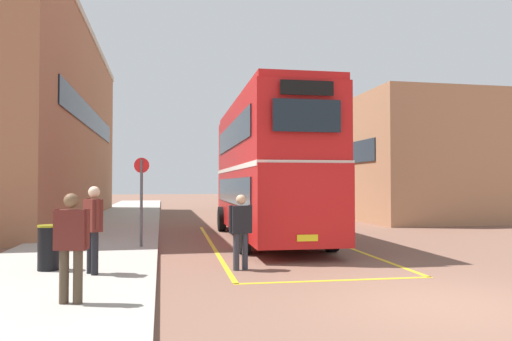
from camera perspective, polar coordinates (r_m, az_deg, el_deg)
ground_plane at (r=22.07m, az=0.47°, el=-6.60°), size 135.60×135.60×0.00m
sidewalk_left at (r=24.10m, az=-16.13°, el=-5.95°), size 4.00×57.60×0.14m
brick_building_left at (r=28.01m, az=-25.11°, el=5.00°), size 6.28×22.74×10.13m
depot_building_right at (r=29.04m, az=15.70°, el=1.08°), size 6.43×12.38×6.49m
double_decker_bus at (r=16.81m, az=1.29°, el=0.39°), size 2.99×10.43×4.75m
single_deck_bus at (r=37.31m, az=0.98°, el=-2.02°), size 3.15×8.29×3.02m
pedestrian_boarding at (r=10.96m, az=-1.83°, el=-6.59°), size 0.55×0.35×1.70m
pedestrian_waiting_near at (r=10.23m, az=-18.69°, el=-5.87°), size 0.43×0.54×1.75m
pedestrian_waiting_far at (r=7.87m, az=-20.96°, el=-7.65°), size 0.55×0.32×1.66m
litter_bin at (r=11.09m, az=-23.25°, el=-8.33°), size 0.46×0.46×0.94m
bus_stop_sign at (r=14.26m, az=-13.37°, el=-2.57°), size 0.43×0.14×2.55m
bay_marking_yellow at (r=15.05m, az=2.80°, el=-8.96°), size 4.48×12.47×0.01m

